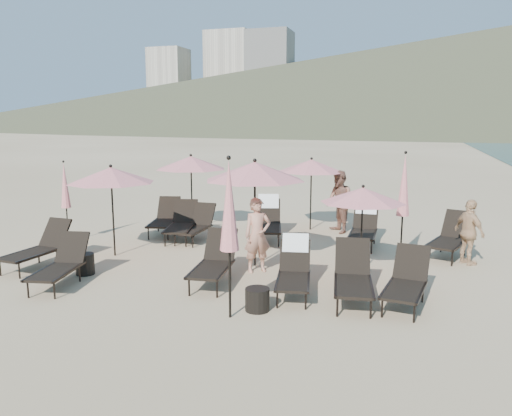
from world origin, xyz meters
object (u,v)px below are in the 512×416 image
(umbrella_open_2, at_px, (363,195))
(umbrella_open_4, at_px, (311,166))
(lounger_3, at_px, (294,268))
(umbrella_open_3, at_px, (191,163))
(lounger_2, at_px, (214,261))
(umbrella_closed_2, at_px, (65,186))
(lounger_4, at_px, (353,276))
(lounger_5, at_px, (407,281))
(lounger_11, at_px, (450,237))
(beachgoer_b, at_px, (339,202))
(umbrella_open_0, at_px, (111,175))
(lounger_10, at_px, (364,225))
(side_table_0, at_px, (85,264))
(umbrella_open_1, at_px, (255,171))
(umbrella_closed_0, at_px, (229,207))
(lounger_7, at_px, (182,222))
(lounger_0, at_px, (38,247))
(lounger_8, at_px, (196,225))
(umbrella_closed_1, at_px, (404,186))
(beachgoer_c, at_px, (469,232))
(side_table_1, at_px, (257,299))
(beachgoer_a, at_px, (257,235))
(lounger_6, at_px, (165,218))
(lounger_9, at_px, (268,219))

(umbrella_open_2, height_order, umbrella_open_4, umbrella_open_4)
(lounger_3, relative_size, umbrella_open_3, 0.75)
(lounger_2, relative_size, umbrella_closed_2, 0.81)
(lounger_4, distance_m, lounger_5, 0.97)
(lounger_11, xyz_separation_m, beachgoer_b, (-3.06, 1.85, 0.45))
(umbrella_open_0, relative_size, umbrella_open_3, 0.98)
(beachgoer_b, bearing_deg, lounger_2, -50.02)
(lounger_10, height_order, side_table_0, lounger_10)
(umbrella_open_1, bearing_deg, umbrella_closed_0, -80.09)
(lounger_7, height_order, umbrella_open_4, umbrella_open_4)
(lounger_0, height_order, umbrella_closed_2, umbrella_closed_2)
(umbrella_open_1, distance_m, umbrella_open_3, 4.39)
(umbrella_open_1, distance_m, umbrella_closed_0, 3.15)
(umbrella_open_3, height_order, umbrella_open_4, umbrella_open_3)
(lounger_4, distance_m, lounger_8, 5.95)
(lounger_3, distance_m, umbrella_closed_1, 3.71)
(umbrella_open_2, bearing_deg, umbrella_closed_1, 55.54)
(lounger_8, height_order, umbrella_closed_0, umbrella_closed_0)
(lounger_4, distance_m, umbrella_closed_0, 2.82)
(lounger_2, relative_size, beachgoer_c, 1.19)
(umbrella_closed_0, relative_size, side_table_1, 6.35)
(lounger_7, relative_size, umbrella_closed_2, 0.85)
(lounger_0, relative_size, beachgoer_b, 0.96)
(lounger_0, height_order, umbrella_open_1, umbrella_open_1)
(umbrella_closed_2, distance_m, beachgoer_a, 6.01)
(lounger_5, relative_size, umbrella_open_3, 0.76)
(lounger_11, height_order, umbrella_closed_2, umbrella_closed_2)
(lounger_8, height_order, beachgoer_a, beachgoer_a)
(umbrella_closed_1, bearing_deg, lounger_5, -86.45)
(lounger_3, height_order, lounger_6, lounger_3)
(side_table_0, bearing_deg, umbrella_open_3, 86.35)
(beachgoer_b, height_order, beachgoer_c, beachgoer_b)
(beachgoer_c, bearing_deg, umbrella_closed_1, 65.53)
(umbrella_closed_0, height_order, beachgoer_c, umbrella_closed_0)
(lounger_10, xyz_separation_m, umbrella_closed_2, (-7.90, -2.20, 1.04))
(lounger_0, relative_size, umbrella_closed_2, 0.80)
(lounger_6, bearing_deg, lounger_7, -46.73)
(lounger_9, bearing_deg, lounger_5, -63.12)
(lounger_2, xyz_separation_m, lounger_5, (3.84, -0.07, -0.02))
(umbrella_open_4, distance_m, umbrella_closed_1, 4.05)
(lounger_10, xyz_separation_m, umbrella_open_1, (-2.23, -2.81, 1.68))
(lounger_0, bearing_deg, lounger_4, 3.87)
(umbrella_closed_0, bearing_deg, lounger_10, 74.05)
(lounger_4, xyz_separation_m, umbrella_open_4, (-2.00, 5.88, 1.50))
(umbrella_closed_0, bearing_deg, umbrella_closed_2, 149.19)
(lounger_7, bearing_deg, lounger_2, -68.83)
(umbrella_closed_0, bearing_deg, beachgoer_a, 97.33)
(lounger_7, distance_m, umbrella_closed_1, 6.21)
(umbrella_open_4, height_order, side_table_0, umbrella_open_4)
(lounger_7, relative_size, umbrella_open_2, 0.97)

